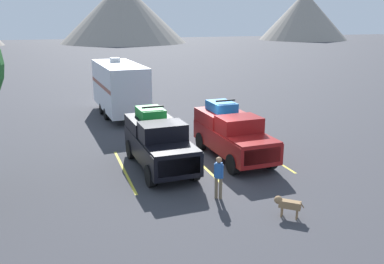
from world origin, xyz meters
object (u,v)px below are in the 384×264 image
object	(u,v)px
pickup_truck_a	(158,141)
pickup_truck_b	(232,133)
camper_trailer_a	(119,86)
person_a	(219,175)
dog	(287,204)

from	to	relation	value
pickup_truck_a	pickup_truck_b	distance (m)	3.68
camper_trailer_a	person_a	distance (m)	14.84
person_a	pickup_truck_a	bearing A→B (deg)	107.73
camper_trailer_a	pickup_truck_b	bearing A→B (deg)	-70.84
person_a	pickup_truck_b	bearing A→B (deg)	60.38
camper_trailer_a	dog	size ratio (longest dim) A/B	10.38
pickup_truck_b	camper_trailer_a	xyz separation A→B (m)	(-3.66, 10.53, 0.81)
pickup_truck_a	dog	world-z (taller)	pickup_truck_a
camper_trailer_a	dog	bearing A→B (deg)	-80.28
dog	camper_trailer_a	bearing A→B (deg)	99.72
pickup_truck_b	camper_trailer_a	world-z (taller)	camper_trailer_a
camper_trailer_a	dog	distance (m)	17.16
person_a	dog	size ratio (longest dim) A/B	2.02
pickup_truck_a	dog	distance (m)	6.79
pickup_truck_a	camper_trailer_a	distance (m)	10.78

